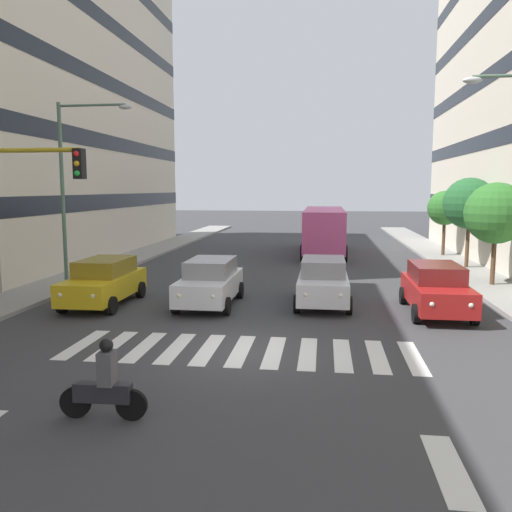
% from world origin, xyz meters
% --- Properties ---
extents(ground_plane, '(180.00, 180.00, 0.00)m').
position_xyz_m(ground_plane, '(0.00, 0.00, 0.00)').
color(ground_plane, '#38383A').
extents(building_right_block_0, '(11.30, 25.52, 21.31)m').
position_xyz_m(building_right_block_0, '(16.47, -18.76, 10.65)').
color(building_right_block_0, beige).
rests_on(building_right_block_0, ground_plane).
extents(crosswalk_markings, '(9.45, 2.80, 0.01)m').
position_xyz_m(crosswalk_markings, '(0.00, 0.00, 0.00)').
color(crosswalk_markings, silver).
rests_on(crosswalk_markings, ground_plane).
extents(lane_arrow_0, '(0.50, 2.20, 0.01)m').
position_xyz_m(lane_arrow_0, '(-4.16, 5.50, 0.00)').
color(lane_arrow_0, silver).
rests_on(lane_arrow_0, ground_plane).
extents(car_0, '(2.02, 4.44, 1.72)m').
position_xyz_m(car_0, '(-6.07, -5.09, 0.89)').
color(car_0, maroon).
rests_on(car_0, ground_plane).
extents(car_1, '(2.02, 4.44, 1.72)m').
position_xyz_m(car_1, '(-2.17, -6.03, 0.89)').
color(car_1, silver).
rests_on(car_1, ground_plane).
extents(car_2, '(2.02, 4.44, 1.72)m').
position_xyz_m(car_2, '(2.01, -5.35, 0.89)').
color(car_2, silver).
rests_on(car_2, ground_plane).
extents(car_3, '(2.02, 4.44, 1.72)m').
position_xyz_m(car_3, '(5.97, -4.92, 0.89)').
color(car_3, gold).
rests_on(car_3, ground_plane).
extents(bus_behind_traffic, '(2.78, 10.50, 3.00)m').
position_xyz_m(bus_behind_traffic, '(-2.17, -21.40, 1.86)').
color(bus_behind_traffic, '#DB5193').
rests_on(bus_behind_traffic, ground_plane).
extents(motorcycle_with_rider, '(1.70, 0.37, 1.57)m').
position_xyz_m(motorcycle_with_rider, '(1.88, 4.49, 0.65)').
color(motorcycle_with_rider, black).
rests_on(motorcycle_with_rider, ground_plane).
extents(street_lamp_right, '(3.27, 0.28, 7.76)m').
position_xyz_m(street_lamp_right, '(8.41, -7.73, 4.89)').
color(street_lamp_right, '#4C6B56').
rests_on(street_lamp_right, sidewalk_right).
extents(street_tree_1, '(2.66, 2.66, 4.46)m').
position_xyz_m(street_tree_1, '(-9.55, -10.37, 3.27)').
color(street_tree_1, '#513823').
rests_on(street_tree_1, sidewalk_left).
extents(street_tree_2, '(2.71, 2.71, 4.77)m').
position_xyz_m(street_tree_2, '(-9.78, -15.56, 3.55)').
color(street_tree_2, '#513823').
rests_on(street_tree_2, sidewalk_left).
extents(street_tree_3, '(2.16, 2.16, 4.06)m').
position_xyz_m(street_tree_3, '(-9.68, -20.77, 3.11)').
color(street_tree_3, '#513823').
rests_on(street_tree_3, sidewalk_left).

